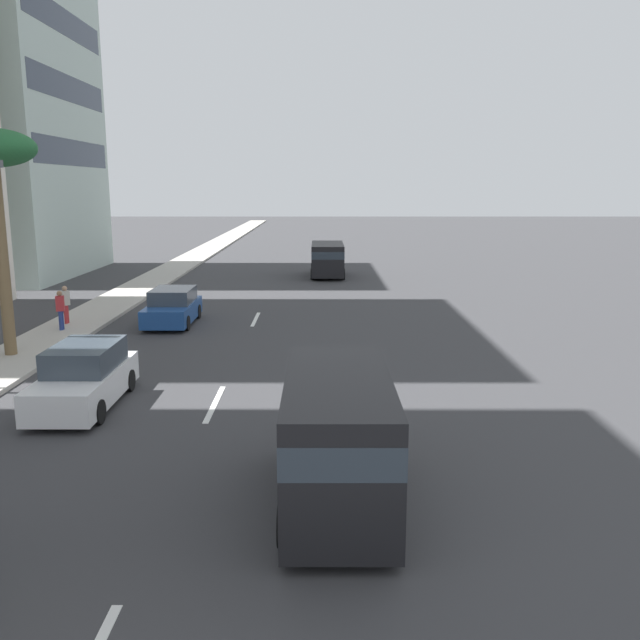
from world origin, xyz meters
The scene contains 10 objects.
ground_plane centered at (31.50, 0.00, 0.00)m, with size 198.00×198.00×0.00m, color #38383A.
sidewalk_right centered at (31.50, 7.65, 0.07)m, with size 162.00×2.66×0.15m, color #B2ADA3.
lane_stripe_mid centered at (14.57, 0.00, 0.01)m, with size 3.20×0.16×0.01m, color silver.
lane_stripe_far centered at (26.60, 0.00, 0.01)m, with size 3.20×0.16×0.01m, color silver.
van_lead centered at (8.56, -3.27, 1.44)m, with size 4.92×2.10×2.52m.
van_third centered at (41.27, -3.44, 1.27)m, with size 5.10×2.22×2.20m.
car_fourth centered at (14.44, 3.54, 0.80)m, with size 4.53×1.86×1.70m.
car_fifth centered at (25.57, 3.53, 0.74)m, with size 4.26×1.93×1.55m.
pedestrian_near_lamp centered at (23.67, 7.70, 1.04)m, with size 0.30×0.36×1.62m.
pedestrian_mid_block centered at (24.99, 7.99, 1.04)m, with size 0.38×0.39×1.63m.
Camera 1 is at (-3.24, -2.94, 5.97)m, focal length 37.53 mm.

